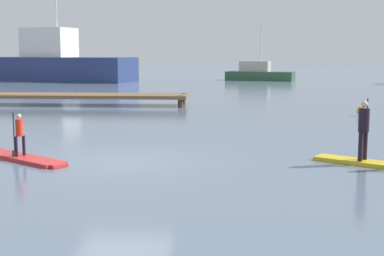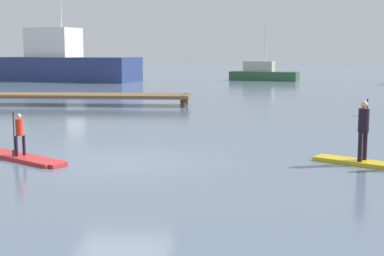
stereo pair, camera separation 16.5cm
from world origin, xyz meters
name	(u,v)px [view 2 (the right image)]	position (x,y,z in m)	size (l,w,h in m)	color
ground_plane	(122,162)	(0.00, 0.00, 0.00)	(240.00, 240.00, 0.00)	slate
paddleboard_near	(20,157)	(-2.82, 0.11, 0.05)	(3.17, 2.47, 0.10)	red
paddler_child_solo	(19,132)	(-2.82, 0.10, 0.74)	(0.29, 0.34, 1.21)	black
paddleboard_far	(373,164)	(6.49, -0.08, 0.05)	(2.84, 2.17, 0.10)	gold
paddler_adult	(364,127)	(6.25, 0.09, 0.99)	(0.38, 0.43, 1.59)	black
fishing_boat_white_large	(65,63)	(-13.60, 39.01, 1.75)	(14.59, 8.02, 11.02)	navy
fishing_boat_green_midground	(263,73)	(5.69, 41.32, 0.70)	(6.97, 3.89, 5.46)	#2D5638
floating_dock	(85,96)	(-5.12, 15.09, 0.50)	(11.39, 2.18, 0.60)	brown
mooring_buoy_mid	(364,111)	(8.76, 11.03, 0.23)	(0.45, 0.45, 0.45)	orange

